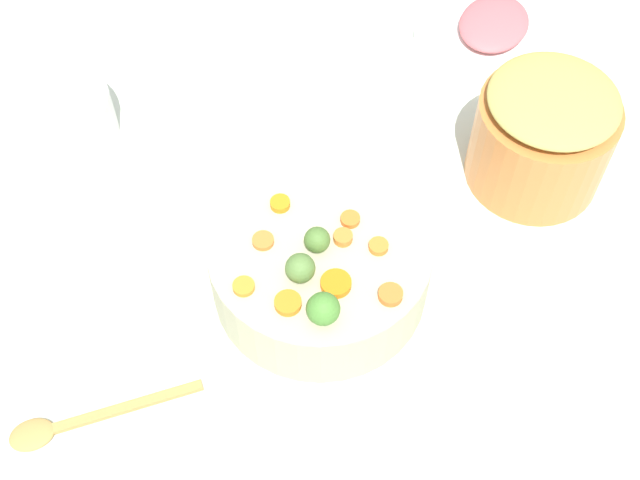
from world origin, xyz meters
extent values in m
cube|color=silver|center=(0.00, 0.00, 0.01)|extent=(2.40, 2.40, 0.02)
cylinder|color=#B7B391|center=(0.04, -0.03, 0.07)|extent=(0.30, 0.30, 0.10)
cylinder|color=#D17A3B|center=(0.05, 0.35, 0.09)|extent=(0.20, 0.20, 0.14)
ellipsoid|color=tan|center=(0.05, 0.35, 0.18)|extent=(0.18, 0.18, 0.03)
cylinder|color=orange|center=(0.15, 0.00, 0.13)|extent=(0.03, 0.03, 0.01)
cylinder|color=orange|center=(0.08, 0.03, 0.13)|extent=(0.03, 0.03, 0.01)
cylinder|color=orange|center=(0.04, -0.14, 0.13)|extent=(0.03, 0.03, 0.01)
cylinder|color=orange|center=(0.03, 0.02, 0.13)|extent=(0.03, 0.03, 0.01)
cylinder|color=orange|center=(-0.05, -0.04, 0.13)|extent=(0.03, 0.03, 0.01)
cylinder|color=orange|center=(-0.01, -0.09, 0.13)|extent=(0.04, 0.04, 0.01)
cylinder|color=orange|center=(0.10, -0.05, 0.13)|extent=(0.05, 0.05, 0.01)
cylinder|color=orange|center=(0.05, 0.00, 0.13)|extent=(0.04, 0.04, 0.01)
cylinder|color=orange|center=(0.09, -0.11, 0.13)|extent=(0.05, 0.05, 0.01)
sphere|color=#4E7733|center=(0.04, -0.03, 0.14)|extent=(0.03, 0.03, 0.03)
sphere|color=#567C3A|center=(0.06, -0.08, 0.14)|extent=(0.04, 0.04, 0.04)
sphere|color=#4B8634|center=(0.13, -0.08, 0.14)|extent=(0.04, 0.04, 0.04)
cube|color=#B68B49|center=(0.05, -0.34, 0.02)|extent=(0.07, 0.20, 0.01)
ellipsoid|color=#B68B49|center=(0.02, -0.45, 0.03)|extent=(0.06, 0.07, 0.01)
cylinder|color=white|center=(-0.42, -0.23, 0.06)|extent=(0.21, 0.21, 0.09)
cylinder|color=white|center=(-0.21, 0.49, 0.03)|extent=(0.26, 0.26, 0.01)
ellipsoid|color=#CB6066|center=(-0.21, 0.50, 0.05)|extent=(0.17, 0.18, 0.03)
camera|label=1|loc=(0.53, -0.36, 1.03)|focal=47.41mm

